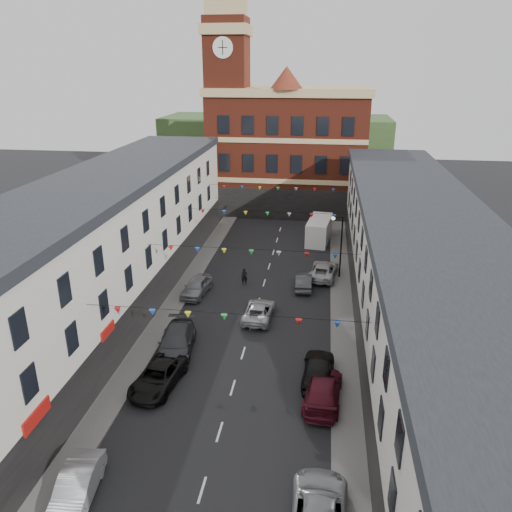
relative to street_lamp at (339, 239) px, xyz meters
The scene contains 21 objects.
ground 15.94m from the street_lamp, 115.07° to the right, with size 160.00×160.00×0.00m, color black.
pavement_left 18.43m from the street_lamp, 138.26° to the right, with size 1.80×64.00×0.15m, color #605E5B.
pavement_right 12.60m from the street_lamp, 88.33° to the right, with size 1.80×64.00×0.15m, color #605E5B.
terrace_left 22.52m from the street_lamp, 144.66° to the right, with size 8.40×56.00×10.70m.
terrace_right 14.04m from the street_lamp, 68.09° to the right, with size 8.40×56.00×9.70m.
civic_building 25.18m from the street_lamp, 105.30° to the left, with size 20.60×13.30×18.50m.
clock_tower 27.57m from the street_lamp, 123.79° to the left, with size 5.60×5.60×30.00m.
distant_hill 49.16m from the street_lamp, 102.40° to the left, with size 40.00×14.00×10.00m, color #2F5125.
street_lamp is the anchor object (origin of this frame).
car_left_b 30.01m from the street_lamp, 113.82° to the right, with size 1.52×4.35×1.43m, color #B6B7BE.
car_left_c 21.80m from the street_lamp, 121.04° to the right, with size 2.29×4.97×1.38m, color black.
car_left_d 18.58m from the street_lamp, 127.31° to the right, with size 2.27×5.59×1.62m, color #393B40.
car_left_e 13.50m from the street_lamp, 156.62° to the right, with size 1.78×4.42×1.51m, color gray.
car_right_b 27.36m from the street_lamp, 92.35° to the right, with size 2.46×5.34×1.48m, color gray.
car_right_c 18.80m from the street_lamp, 93.25° to the right, with size 2.13×5.24×1.52m, color #51101E.
car_right_d 16.85m from the street_lamp, 94.72° to the right, with size 1.93×4.80×1.64m, color black.
car_right_e 5.09m from the street_lamp, 138.65° to the right, with size 1.40×4.02×1.33m, color #414247.
car_right_f 3.42m from the street_lamp, behind, with size 2.35×5.11×1.42m, color #B7BABC.
moving_car 11.22m from the street_lamp, 124.92° to the right, with size 2.14×4.64×1.29m, color #BABDC2.
white_van 10.74m from the street_lamp, 100.26° to the left, with size 2.27×5.89×2.61m, color white.
pedestrian 9.23m from the street_lamp, 162.50° to the right, with size 0.57×0.37×1.56m, color black.
Camera 1 is at (4.95, -29.35, 18.63)m, focal length 35.00 mm.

